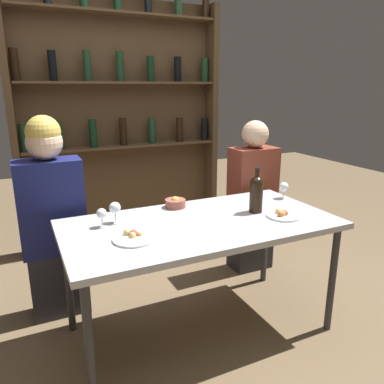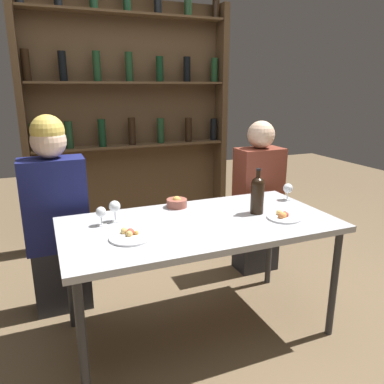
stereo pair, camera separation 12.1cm
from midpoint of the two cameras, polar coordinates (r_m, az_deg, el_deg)
ground_plane at (r=2.56m, az=-0.20°, el=-20.13°), size 10.00×10.00×0.00m
dining_table at (r=2.23m, az=-0.21°, el=-5.89°), size 1.60×0.81×0.73m
wine_rack_wall at (r=3.68m, az=-11.76°, el=11.36°), size 1.95×0.21×2.37m
wine_bottle at (r=2.36m, az=8.33°, el=-0.08°), size 0.08×0.08×0.29m
wine_glass_0 at (r=2.70m, az=12.58°, el=0.68°), size 0.07×0.07×0.12m
wine_glass_1 at (r=2.18m, az=-15.17°, el=-3.32°), size 0.06×0.06×0.11m
wine_glass_2 at (r=2.22m, az=-13.21°, el=-2.46°), size 0.07×0.07×0.13m
food_plate_0 at (r=2.34m, az=12.25°, el=-3.45°), size 0.20×0.20×0.04m
food_plate_1 at (r=1.99m, az=-10.63°, el=-6.84°), size 0.22×0.22×0.05m
snack_bowl at (r=2.46m, az=-3.96°, el=-1.68°), size 0.13×0.13×0.07m
seated_person_left at (r=2.62m, az=-21.72°, el=-4.09°), size 0.40×0.22×1.34m
seated_person_right at (r=3.11m, az=8.04°, el=-1.24°), size 0.37×0.22×1.25m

